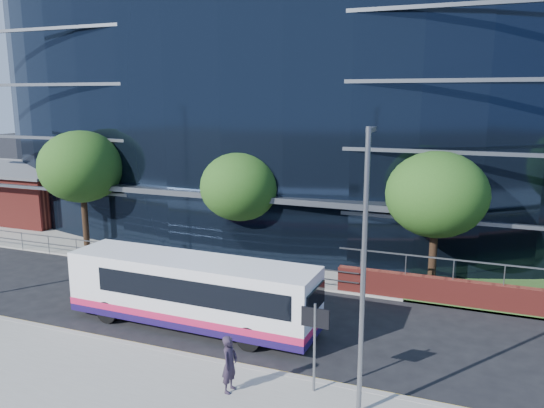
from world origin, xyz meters
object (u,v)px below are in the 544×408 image
at_px(tree_far_b, 240,187).
at_px(tree_far_c, 437,195).
at_px(brick_pavilion, 28,193).
at_px(streetlight_east, 364,267).
at_px(tree_far_a, 81,167).
at_px(street_sign, 315,329).
at_px(pedestrian, 230,364).
at_px(city_bus, 193,291).

xyz_separation_m(tree_far_b, tree_far_c, (10.00, -0.50, 0.33)).
bearing_deg(brick_pavilion, streetlight_east, -29.24).
bearing_deg(tree_far_a, street_sign, -31.17).
xyz_separation_m(streetlight_east, pedestrian, (-3.86, -0.35, -3.41)).
bearing_deg(tree_far_c, tree_far_a, 180.00).
distance_m(street_sign, tree_far_a, 20.63).
height_order(street_sign, tree_far_c, tree_far_c).
distance_m(tree_far_a, tree_far_c, 20.00).
bearing_deg(pedestrian, brick_pavilion, 57.38).
bearing_deg(pedestrian, streetlight_east, -83.79).
xyz_separation_m(tree_far_a, tree_far_c, (20.00, 0.00, -0.33)).
bearing_deg(tree_far_b, street_sign, -55.92).
height_order(brick_pavilion, tree_far_c, tree_far_c).
height_order(tree_far_c, pedestrian, tree_far_c).
height_order(brick_pavilion, street_sign, brick_pavilion).
distance_m(tree_far_a, city_bus, 14.33).
bearing_deg(street_sign, city_bus, 152.70).
bearing_deg(pedestrian, tree_far_c, -21.89).
xyz_separation_m(city_bus, pedestrian, (3.46, -3.95, -0.42)).
distance_m(brick_pavilion, street_sign, 30.49).
height_order(brick_pavilion, tree_far_a, tree_far_a).
bearing_deg(streetlight_east, tree_far_c, 84.89).
height_order(street_sign, pedestrian, street_sign).
relative_size(streetlight_east, pedestrian, 4.52).
height_order(tree_far_b, streetlight_east, streetlight_east).
relative_size(street_sign, pedestrian, 1.58).
distance_m(tree_far_a, streetlight_east, 22.05).
relative_size(tree_far_b, city_bus, 0.59).
bearing_deg(city_bus, streetlight_east, -24.96).
height_order(tree_far_b, pedestrian, tree_far_b).
xyz_separation_m(tree_far_b, streetlight_east, (9.00, -11.67, 0.23)).
relative_size(brick_pavilion, tree_far_b, 1.42).
height_order(brick_pavilion, city_bus, brick_pavilion).
bearing_deg(city_bus, tree_far_b, 102.90).
xyz_separation_m(tree_far_c, city_bus, (-8.32, -7.58, -3.08)).
height_order(streetlight_east, city_bus, streetlight_east).
bearing_deg(tree_far_a, streetlight_east, -30.46).
bearing_deg(streetlight_east, city_bus, 153.87).
bearing_deg(tree_far_b, pedestrian, -66.86).
xyz_separation_m(tree_far_c, streetlight_east, (-1.00, -11.17, -0.10)).
bearing_deg(streetlight_east, pedestrian, -174.75).
relative_size(tree_far_c, streetlight_east, 0.81).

